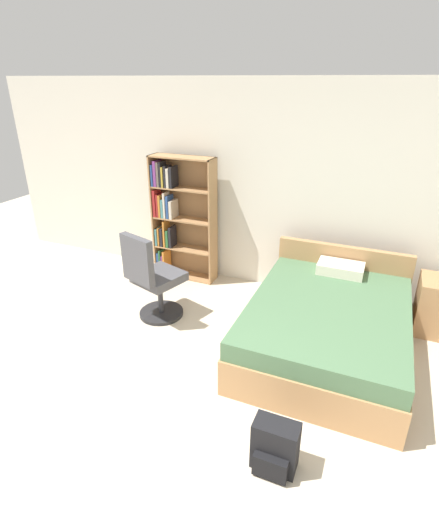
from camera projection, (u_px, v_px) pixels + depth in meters
ground_plane at (182, 505)px, 2.63m from camera, size 14.00×14.00×0.00m
wall_back at (303, 193)px, 4.81m from camera, size 9.00×0.06×2.60m
bookshelf at (177, 216)px, 5.37m from camera, size 0.87×0.26×1.68m
bed at (327, 325)px, 4.04m from camera, size 1.52×2.00×0.80m
office_chair at (153, 280)px, 4.48m from camera, size 0.61×0.67×1.07m
nightstand at (439, 307)px, 4.32m from camera, size 0.45×0.48×0.62m
backpack_black at (275, 448)px, 2.81m from camera, size 0.32×0.24×0.39m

